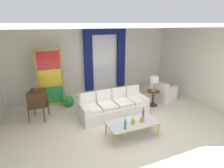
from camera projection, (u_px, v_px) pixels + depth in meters
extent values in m
plane|color=silver|center=(124.00, 123.00, 6.00)|extent=(16.00, 16.00, 0.00)
cube|color=white|center=(92.00, 60.00, 8.20)|extent=(8.00, 0.12, 3.00)
cube|color=white|center=(200.00, 64.00, 7.45)|extent=(0.12, 7.00, 3.00)
cube|color=white|center=(114.00, 24.00, 5.76)|extent=(8.00, 7.60, 0.04)
cube|color=white|center=(104.00, 58.00, 8.32)|extent=(1.10, 0.02, 2.50)
cylinder|color=gold|center=(105.00, 28.00, 7.84)|extent=(2.00, 0.04, 0.04)
cube|color=navy|center=(88.00, 60.00, 7.94)|extent=(0.36, 0.12, 2.70)
cube|color=navy|center=(121.00, 58.00, 8.52)|extent=(0.36, 0.12, 2.70)
cube|color=navy|center=(105.00, 31.00, 7.87)|extent=(1.80, 0.10, 0.28)
cube|color=white|center=(114.00, 110.00, 6.48)|extent=(2.34, 0.96, 0.38)
cube|color=white|center=(110.00, 101.00, 6.74)|extent=(2.32, 0.26, 0.78)
cube|color=white|center=(140.00, 102.00, 6.88)|extent=(0.22, 0.86, 0.56)
cube|color=white|center=(84.00, 114.00, 6.02)|extent=(0.22, 0.86, 0.56)
cube|color=white|center=(137.00, 100.00, 6.71)|extent=(0.55, 0.75, 0.12)
cube|color=white|center=(132.00, 91.00, 6.92)|extent=(0.51, 0.15, 0.40)
cube|color=white|center=(122.00, 102.00, 6.48)|extent=(0.55, 0.75, 0.12)
cube|color=white|center=(118.00, 93.00, 6.68)|extent=(0.51, 0.15, 0.40)
cube|color=white|center=(107.00, 105.00, 6.24)|extent=(0.55, 0.75, 0.12)
cube|color=white|center=(103.00, 96.00, 6.45)|extent=(0.51, 0.15, 0.40)
cube|color=white|center=(91.00, 109.00, 6.01)|extent=(0.55, 0.75, 0.12)
cube|color=white|center=(87.00, 99.00, 6.22)|extent=(0.51, 0.15, 0.40)
cube|color=silver|center=(132.00, 123.00, 5.24)|extent=(1.42, 0.71, 0.02)
cube|color=gold|center=(127.00, 118.00, 5.54)|extent=(1.42, 0.04, 0.03)
cube|color=gold|center=(139.00, 129.00, 4.95)|extent=(1.42, 0.04, 0.03)
cube|color=gold|center=(110.00, 128.00, 4.98)|extent=(0.04, 0.71, 0.03)
cube|color=gold|center=(153.00, 118.00, 5.51)|extent=(0.04, 0.71, 0.03)
cylinder|color=gold|center=(106.00, 129.00, 5.32)|extent=(0.04, 0.04, 0.38)
cylinder|color=gold|center=(146.00, 119.00, 5.83)|extent=(0.04, 0.04, 0.38)
cylinder|color=gold|center=(115.00, 141.00, 4.77)|extent=(0.04, 0.04, 0.38)
cylinder|color=gold|center=(158.00, 130.00, 5.28)|extent=(0.04, 0.04, 0.38)
cylinder|color=gold|center=(142.00, 120.00, 5.23)|extent=(0.12, 0.12, 0.11)
cylinder|color=gold|center=(142.00, 118.00, 5.20)|extent=(0.04, 0.04, 0.05)
sphere|color=gold|center=(142.00, 116.00, 5.19)|extent=(0.05, 0.05, 0.05)
cylinder|color=#196B3D|center=(125.00, 125.00, 4.86)|extent=(0.06, 0.06, 0.22)
cylinder|color=#196B3D|center=(125.00, 121.00, 4.81)|extent=(0.03, 0.03, 0.06)
sphere|color=#196B3D|center=(125.00, 119.00, 4.80)|extent=(0.04, 0.04, 0.04)
cylinder|color=gold|center=(133.00, 122.00, 5.14)|extent=(0.11, 0.11, 0.11)
cylinder|color=gold|center=(133.00, 119.00, 5.11)|extent=(0.04, 0.04, 0.05)
sphere|color=gold|center=(133.00, 118.00, 5.10)|extent=(0.05, 0.05, 0.05)
cylinder|color=#753384|center=(143.00, 114.00, 5.40)|extent=(0.06, 0.06, 0.26)
cylinder|color=#753384|center=(144.00, 110.00, 5.36)|extent=(0.03, 0.03, 0.06)
sphere|color=#753384|center=(144.00, 108.00, 5.34)|extent=(0.04, 0.04, 0.04)
cube|color=#472D19|center=(38.00, 105.00, 6.11)|extent=(0.62, 0.54, 0.03)
cylinder|color=#472D19|center=(29.00, 116.00, 5.91)|extent=(0.04, 0.04, 0.50)
cylinder|color=#472D19|center=(34.00, 109.00, 6.44)|extent=(0.04, 0.04, 0.50)
cylinder|color=#472D19|center=(44.00, 116.00, 5.94)|extent=(0.04, 0.04, 0.50)
cylinder|color=#472D19|center=(49.00, 108.00, 6.47)|extent=(0.04, 0.04, 0.50)
cube|color=#472D19|center=(37.00, 98.00, 6.03)|extent=(0.64, 0.69, 0.48)
cube|color=black|center=(30.00, 98.00, 6.01)|extent=(0.14, 0.37, 0.30)
cylinder|color=gold|center=(30.00, 104.00, 5.99)|extent=(0.02, 0.04, 0.04)
cylinder|color=gold|center=(31.00, 102.00, 6.14)|extent=(0.02, 0.04, 0.04)
cylinder|color=silver|center=(36.00, 86.00, 5.90)|extent=(0.05, 0.13, 0.34)
cylinder|color=silver|center=(36.00, 86.00, 5.90)|extent=(0.05, 0.13, 0.34)
cube|color=white|center=(164.00, 95.00, 7.84)|extent=(0.95, 0.95, 0.40)
cube|color=white|center=(164.00, 89.00, 7.77)|extent=(0.82, 0.82, 0.10)
cube|color=white|center=(159.00, 92.00, 7.60)|extent=(0.37, 0.82, 0.80)
cube|color=white|center=(158.00, 90.00, 8.06)|extent=(0.76, 0.33, 0.58)
cube|color=white|center=(170.00, 95.00, 7.57)|extent=(0.76, 0.33, 0.58)
cube|color=gold|center=(37.00, 79.00, 6.79)|extent=(0.05, 0.05, 2.20)
cube|color=gold|center=(62.00, 77.00, 7.14)|extent=(0.05, 0.05, 2.20)
cube|color=gold|center=(47.00, 49.00, 6.63)|extent=(0.90, 0.05, 0.06)
cube|color=gold|center=(53.00, 104.00, 7.29)|extent=(0.90, 0.05, 0.10)
cube|color=#238E3D|center=(52.00, 95.00, 7.17)|extent=(0.82, 0.02, 0.64)
cube|color=yellow|center=(50.00, 78.00, 6.96)|extent=(0.82, 0.02, 0.64)
cube|color=red|center=(48.00, 60.00, 6.76)|extent=(0.82, 0.02, 0.64)
cylinder|color=beige|center=(69.00, 105.00, 7.22)|extent=(0.16, 0.16, 0.06)
ellipsoid|color=navy|center=(68.00, 103.00, 7.18)|extent=(0.18, 0.32, 0.20)
sphere|color=navy|center=(67.00, 99.00, 7.27)|extent=(0.09, 0.09, 0.09)
cone|color=gold|center=(67.00, 98.00, 7.32)|extent=(0.02, 0.04, 0.02)
cone|color=#288836|center=(69.00, 102.00, 7.00)|extent=(0.44, 0.40, 0.50)
cylinder|color=#472D19|center=(154.00, 91.00, 7.11)|extent=(0.48, 0.48, 0.03)
cylinder|color=#472D19|center=(153.00, 98.00, 7.20)|extent=(0.08, 0.08, 0.55)
cylinder|color=#472D19|center=(153.00, 105.00, 7.29)|extent=(0.36, 0.36, 0.03)
cylinder|color=#B29338|center=(154.00, 91.00, 7.10)|extent=(0.18, 0.18, 0.04)
cylinder|color=#B29338|center=(154.00, 86.00, 7.04)|extent=(0.03, 0.03, 0.36)
cylinder|color=silver|center=(154.00, 79.00, 6.96)|extent=(0.32, 0.32, 0.22)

